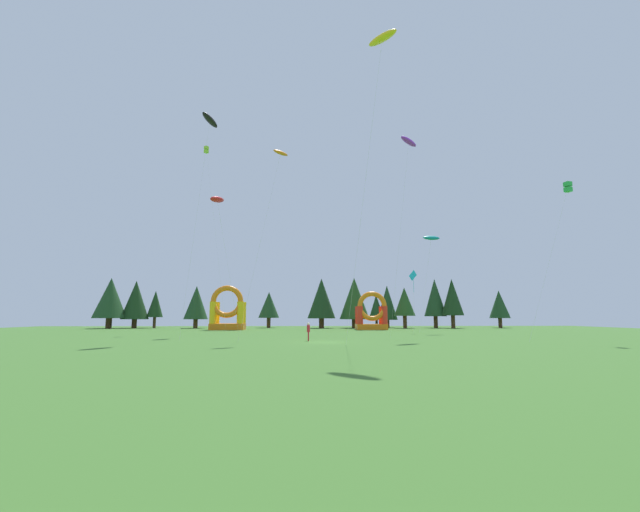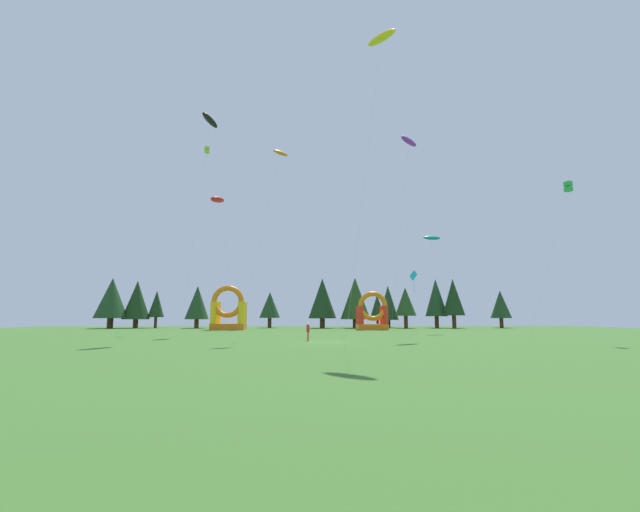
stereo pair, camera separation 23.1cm
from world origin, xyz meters
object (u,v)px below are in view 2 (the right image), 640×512
at_px(kite_orange_parafoil, 280,153).
at_px(kite_cyan_diamond, 414,277).
at_px(kite_purple_parafoil, 409,141).
at_px(inflatable_yellow_castle, 228,313).
at_px(person_midfield, 308,330).
at_px(kite_black_parafoil, 210,120).
at_px(kite_teal_parafoil, 432,238).
at_px(kite_lime_box, 207,151).
at_px(kite_green_box, 568,187).
at_px(kite_yellow_parafoil, 381,38).
at_px(inflatable_red_slide, 372,316).
at_px(kite_red_parafoil, 217,200).

bearing_deg(kite_orange_parafoil, kite_cyan_diamond, 42.30).
bearing_deg(kite_purple_parafoil, inflatable_yellow_castle, 136.69).
bearing_deg(person_midfield, kite_purple_parafoil, -53.04).
height_order(kite_cyan_diamond, kite_black_parafoil, kite_black_parafoil).
relative_size(kite_teal_parafoil, kite_lime_box, 0.48).
bearing_deg(inflatable_yellow_castle, kite_lime_box, -110.06).
distance_m(kite_green_box, inflatable_yellow_castle, 51.52).
height_order(person_midfield, inflatable_yellow_castle, inflatable_yellow_castle).
bearing_deg(kite_orange_parafoil, person_midfield, -39.75).
xyz_separation_m(kite_teal_parafoil, person_midfield, (-17.54, -19.23, -12.23)).
bearing_deg(kite_yellow_parafoil, inflatable_red_slide, 82.84).
bearing_deg(kite_teal_parafoil, person_midfield, -132.37).
height_order(kite_cyan_diamond, inflatable_red_slide, kite_cyan_diamond).
bearing_deg(kite_yellow_parafoil, inflatable_yellow_castle, 114.58).
distance_m(kite_purple_parafoil, inflatable_red_slide, 31.32).
height_order(kite_red_parafoil, inflatable_yellow_castle, kite_red_parafoil).
xyz_separation_m(kite_cyan_diamond, kite_orange_parafoil, (-17.58, -16.00, 11.27)).
relative_size(kite_black_parafoil, inflatable_red_slide, 3.86).
xyz_separation_m(kite_orange_parafoil, kite_black_parafoil, (-7.98, 2.73, 4.75)).
relative_size(kite_green_box, person_midfield, 9.05).
xyz_separation_m(kite_cyan_diamond, kite_black_parafoil, (-25.56, -13.27, 16.02)).
bearing_deg(person_midfield, inflatable_yellow_castle, 24.34).
height_order(kite_green_box, kite_black_parafoil, kite_black_parafoil).
distance_m(kite_green_box, person_midfield, 28.47).
bearing_deg(inflatable_red_slide, person_midfield, -108.73).
height_order(kite_purple_parafoil, kite_lime_box, kite_lime_box).
bearing_deg(kite_teal_parafoil, kite_black_parafoil, -153.66).
relative_size(person_midfield, inflatable_yellow_castle, 0.23).
height_order(kite_teal_parafoil, kite_yellow_parafoil, kite_yellow_parafoil).
bearing_deg(kite_lime_box, kite_cyan_diamond, -11.21).
bearing_deg(inflatable_red_slide, kite_cyan_diamond, -74.11).
bearing_deg(kite_red_parafoil, kite_green_box, -20.53).
bearing_deg(inflatable_red_slide, kite_teal_parafoil, -62.14).
xyz_separation_m(kite_cyan_diamond, kite_yellow_parafoil, (-8.99, -27.46, 16.44)).
bearing_deg(kite_green_box, kite_red_parafoil, 159.47).
distance_m(kite_purple_parafoil, kite_orange_parafoil, 16.46).
bearing_deg(kite_purple_parafoil, kite_orange_parafoil, -158.35).
relative_size(kite_red_parafoil, inflatable_yellow_castle, 2.40).
relative_size(kite_cyan_diamond, kite_lime_box, 0.29).
bearing_deg(kite_yellow_parafoil, kite_red_parafoil, 128.02).
relative_size(kite_red_parafoil, kite_yellow_parafoil, 0.71).
relative_size(kite_red_parafoil, kite_purple_parafoil, 0.74).
distance_m(kite_cyan_diamond, kite_lime_box, 36.91).
distance_m(kite_teal_parafoil, inflatable_red_slide, 18.04).
height_order(kite_orange_parafoil, inflatable_yellow_castle, kite_orange_parafoil).
xyz_separation_m(kite_lime_box, person_midfield, (15.72, -24.45, -26.71)).
height_order(kite_red_parafoil, kite_orange_parafoil, kite_orange_parafoil).
bearing_deg(kite_teal_parafoil, kite_green_box, -69.58).
height_order(kite_teal_parafoil, kite_purple_parafoil, kite_purple_parafoil).
relative_size(kite_black_parafoil, person_midfield, 14.57).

